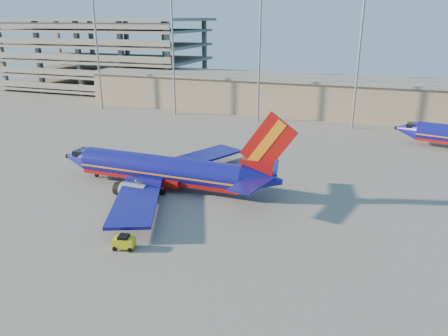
{
  "coord_description": "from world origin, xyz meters",
  "views": [
    {
      "loc": [
        19.42,
        -45.13,
        21.43
      ],
      "look_at": [
        2.53,
        2.5,
        4.0
      ],
      "focal_mm": 35.0,
      "sensor_mm": 36.0,
      "label": 1
    }
  ],
  "objects": [
    {
      "name": "terminal_building",
      "position": [
        10.0,
        58.0,
        4.32
      ],
      "size": [
        122.0,
        16.0,
        8.5
      ],
      "color": "gray",
      "rests_on": "ground"
    },
    {
      "name": "ground",
      "position": [
        0.0,
        0.0,
        0.0
      ],
      "size": [
        220.0,
        220.0,
        0.0
      ],
      "primitive_type": "plane",
      "color": "slate",
      "rests_on": "ground"
    },
    {
      "name": "parking_garage",
      "position": [
        -62.0,
        74.05,
        11.73
      ],
      "size": [
        62.0,
        32.0,
        21.4
      ],
      "color": "slate",
      "rests_on": "ground"
    },
    {
      "name": "light_mast_row",
      "position": [
        5.0,
        46.0,
        17.55
      ],
      "size": [
        101.6,
        1.6,
        28.65
      ],
      "color": "gray",
      "rests_on": "ground"
    },
    {
      "name": "aircraft_main",
      "position": [
        -5.82,
        3.38,
        2.42
      ],
      "size": [
        33.43,
        32.16,
        11.32
      ],
      "rotation": [
        0.0,
        0.0,
        -0.03
      ],
      "color": "navy",
      "rests_on": "ground"
    },
    {
      "name": "baggage_tug",
      "position": [
        -2.4,
        -12.76,
        0.76
      ],
      "size": [
        2.25,
        1.62,
        1.47
      ],
      "rotation": [
        0.0,
        0.0,
        0.2
      ],
      "color": "#CBC512",
      "rests_on": "ground"
    }
  ]
}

